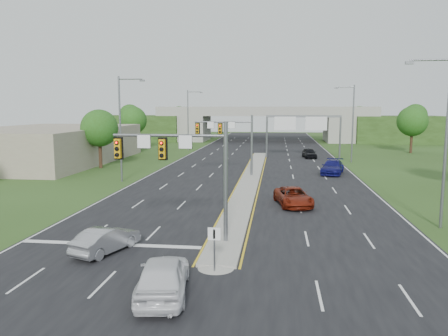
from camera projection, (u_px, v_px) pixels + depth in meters
The scene contains 27 objects.
ground at pixel (226, 244), 25.11m from camera, with size 240.00×240.00×0.00m, color #263E16.
road at pixel (256, 165), 59.53m from camera, with size 24.00×160.00×0.02m, color black.
median at pixel (250, 179), 47.72m from camera, with size 2.00×54.00×0.16m, color gray.
median_nose at pixel (216, 267), 21.17m from camera, with size 2.00×2.00×0.16m, color gray.
lane_markings at pixel (248, 171), 53.62m from camera, with size 23.72×160.00×0.01m.
signal_mast_near at pixel (186, 162), 24.67m from camera, with size 6.62×0.60×7.00m.
signal_mast_far at pixel (232, 135), 49.26m from camera, with size 6.62×0.60×7.00m.
keep_right_sign at pixel (214, 242), 20.46m from camera, with size 0.60×0.13×2.20m.
sign_gantry at pixel (302, 124), 67.77m from camera, with size 11.58×0.44×6.67m.
overpass at pixel (265, 126), 103.30m from camera, with size 80.00×14.00×8.10m.
lightpole_l_mid at pixel (122, 124), 45.56m from camera, with size 2.85×0.25×11.00m.
lightpole_l_far at pixel (189, 117), 79.97m from camera, with size 2.85×0.25×11.00m.
lightpole_r_near at pixel (443, 134), 27.60m from camera, with size 2.85×0.25×11.00m.
lightpole_r_far at pixel (351, 120), 62.02m from camera, with size 2.85×0.25×11.00m.
tree_l_near at pixel (99, 128), 56.32m from camera, with size 4.80×4.80×7.60m.
tree_l_mid at pixel (133, 120), 81.34m from camera, with size 5.20×5.20×8.12m.
tree_r_mid at pixel (412, 121), 75.32m from camera, with size 5.20×5.20×8.12m.
tree_back_a at pixel (130, 115), 121.34m from camera, with size 6.00×6.00×8.85m.
tree_back_b at pixel (179, 116), 119.70m from camera, with size 5.60×5.60×8.32m.
tree_back_c at pixel (359, 117), 113.92m from camera, with size 5.60×5.60×8.32m.
tree_back_d at pixel (415, 116), 112.19m from camera, with size 6.00×6.00×8.85m.
commercial_building at pixel (48, 145), 62.81m from camera, with size 18.00×30.00×5.00m, color gray.
car_white at pixel (163, 276), 18.00m from camera, with size 2.01×4.99×1.70m, color silver.
car_silver at pixel (106, 240), 23.48m from camera, with size 1.46×4.20×1.38m, color gray.
car_far_a at pixel (293, 197), 34.77m from camera, with size 2.39×5.18×1.44m, color maroon.
car_far_b at pixel (332, 167), 51.52m from camera, with size 2.30×5.66×1.64m, color #0D0E53.
car_far_c at pixel (309, 153), 68.30m from camera, with size 1.80×4.47×1.52m, color black.
Camera 1 is at (2.86, -24.12, 7.72)m, focal length 35.00 mm.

